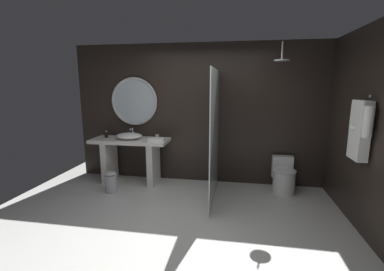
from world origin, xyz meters
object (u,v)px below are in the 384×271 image
at_px(tumbler_cup, 157,137).
at_px(round_wall_mirror, 134,101).
at_px(waste_bin, 111,182).
at_px(vessel_sink, 129,136).
at_px(toilet, 283,177).
at_px(hanging_bathrobe, 360,128).
at_px(folded_hand_towel, 156,140).
at_px(soap_dispenser, 106,135).
at_px(rain_shower_head, 282,59).

height_order(tumbler_cup, round_wall_mirror, round_wall_mirror).
bearing_deg(waste_bin, vessel_sink, 73.05).
bearing_deg(toilet, hanging_bathrobe, -59.37).
height_order(round_wall_mirror, folded_hand_towel, round_wall_mirror).
relative_size(vessel_sink, tumbler_cup, 4.94).
distance_m(soap_dispenser, folded_hand_towel, 1.09).
xyz_separation_m(tumbler_cup, hanging_bathrobe, (2.93, -1.13, 0.43)).
relative_size(rain_shower_head, waste_bin, 0.80).
bearing_deg(vessel_sink, tumbler_cup, 2.80).
height_order(vessel_sink, rain_shower_head, rain_shower_head).
relative_size(vessel_sink, hanging_bathrobe, 0.61).
xyz_separation_m(hanging_bathrobe, toilet, (-0.66, 1.11, -1.07)).
distance_m(rain_shower_head, toilet, 1.99).
height_order(tumbler_cup, toilet, tumbler_cup).
height_order(toilet, folded_hand_towel, folded_hand_towel).
xyz_separation_m(hanging_bathrobe, folded_hand_towel, (-2.89, 0.93, -0.45)).
bearing_deg(waste_bin, soap_dispenser, 120.29).
relative_size(soap_dispenser, folded_hand_towel, 0.48).
bearing_deg(soap_dispenser, toilet, -0.72).
relative_size(soap_dispenser, round_wall_mirror, 0.15).
relative_size(soap_dispenser, toilet, 0.23).
xyz_separation_m(soap_dispenser, waste_bin, (0.33, -0.56, -0.73)).
distance_m(rain_shower_head, waste_bin, 3.48).
distance_m(tumbler_cup, round_wall_mirror, 0.86).
bearing_deg(soap_dispenser, tumbler_cup, -1.48).
bearing_deg(toilet, soap_dispenser, 179.28).
relative_size(vessel_sink, soap_dispenser, 3.60).
xyz_separation_m(soap_dispenser, round_wall_mirror, (0.50, 0.23, 0.62)).
bearing_deg(folded_hand_towel, waste_bin, -155.27).
distance_m(soap_dispenser, waste_bin, 0.98).
distance_m(vessel_sink, folded_hand_towel, 0.60).
relative_size(soap_dispenser, rain_shower_head, 0.47).
xyz_separation_m(vessel_sink, folded_hand_towel, (0.58, -0.17, -0.03)).
relative_size(round_wall_mirror, hanging_bathrobe, 1.16).
distance_m(vessel_sink, tumbler_cup, 0.54).
relative_size(vessel_sink, round_wall_mirror, 0.53).
bearing_deg(round_wall_mirror, vessel_sink, -92.60).
xyz_separation_m(rain_shower_head, toilet, (0.18, 0.20, -1.98)).
xyz_separation_m(soap_dispenser, toilet, (3.29, -0.04, -0.65)).
bearing_deg(rain_shower_head, folded_hand_towel, 179.58).
relative_size(tumbler_cup, round_wall_mirror, 0.11).
bearing_deg(toilet, vessel_sink, -179.78).
distance_m(rain_shower_head, folded_hand_towel, 2.46).
bearing_deg(rain_shower_head, round_wall_mirror, 169.76).
bearing_deg(waste_bin, rain_shower_head, 6.60).
xyz_separation_m(round_wall_mirror, hanging_bathrobe, (3.45, -1.38, -0.20)).
bearing_deg(waste_bin, round_wall_mirror, 78.04).
height_order(tumbler_cup, rain_shower_head, rain_shower_head).
bearing_deg(soap_dispenser, round_wall_mirror, 25.02).
xyz_separation_m(tumbler_cup, waste_bin, (-0.69, -0.54, -0.72)).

